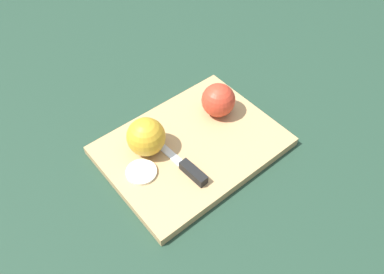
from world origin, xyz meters
TOP-DOWN VIEW (x-y plane):
  - ground_plane at (0.00, 0.00)m, footprint 4.00×4.00m
  - cutting_board at (0.00, 0.00)m, footprint 0.43×0.36m
  - apple_half_left at (-0.10, -0.06)m, footprint 0.08×0.08m
  - apple_half_right at (0.09, -0.03)m, footprint 0.08×0.08m
  - knife at (0.04, 0.07)m, footprint 0.06×0.15m
  - apple_slice at (0.13, 0.02)m, footprint 0.06×0.06m

SIDE VIEW (x-z plane):
  - ground_plane at x=0.00m, z-range 0.00..0.00m
  - cutting_board at x=0.00m, z-range 0.00..0.02m
  - apple_slice at x=0.13m, z-range 0.02..0.03m
  - knife at x=0.04m, z-range 0.02..0.04m
  - apple_half_left at x=-0.10m, z-range 0.02..0.10m
  - apple_half_right at x=0.09m, z-range 0.02..0.10m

